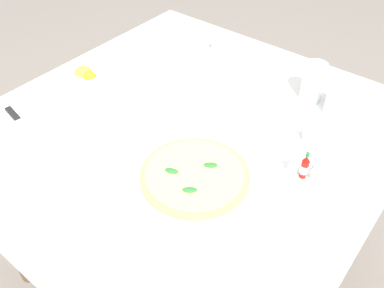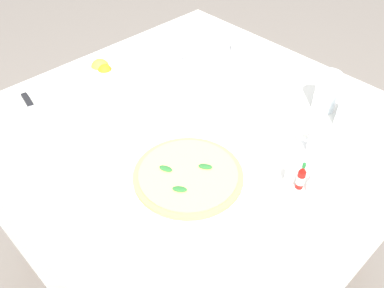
{
  "view_description": "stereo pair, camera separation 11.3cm",
  "coord_description": "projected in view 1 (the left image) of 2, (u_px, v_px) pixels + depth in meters",
  "views": [
    {
      "loc": [
        0.6,
        -0.75,
        1.52
      ],
      "look_at": [
        0.08,
        -0.09,
        0.77
      ],
      "focal_mm": 38.57,
      "sensor_mm": 36.0,
      "label": 1
    },
    {
      "loc": [
        0.69,
        -0.67,
        1.52
      ],
      "look_at": [
        0.08,
        -0.09,
        0.77
      ],
      "focal_mm": 38.57,
      "sensor_mm": 36.0,
      "label": 2
    }
  ],
  "objects": [
    {
      "name": "coffee_cup_far_left",
      "position": [
        153.0,
        60.0,
        1.44
      ],
      "size": [
        0.13,
        0.13,
        0.06
      ],
      "color": "white",
      "rests_on": "dining_table"
    },
    {
      "name": "hot_sauce_bottle",
      "position": [
        305.0,
        167.0,
        1.04
      ],
      "size": [
        0.02,
        0.02,
        0.08
      ],
      "color": "#B7140F",
      "rests_on": "dining_table"
    },
    {
      "name": "dining_table",
      "position": [
        190.0,
        154.0,
        1.32
      ],
      "size": [
        1.12,
        1.12,
        0.75
      ],
      "color": "white",
      "rests_on": "ground_plane"
    },
    {
      "name": "salt_shaker",
      "position": [
        316.0,
        172.0,
        1.04
      ],
      "size": [
        0.03,
        0.03,
        0.06
      ],
      "color": "white",
      "rests_on": "dining_table"
    },
    {
      "name": "coffee_cup_near_right",
      "position": [
        317.0,
        134.0,
        1.14
      ],
      "size": [
        0.13,
        0.13,
        0.07
      ],
      "color": "white",
      "rests_on": "dining_table"
    },
    {
      "name": "water_glass_center_back",
      "position": [
        337.0,
        101.0,
        1.23
      ],
      "size": [
        0.07,
        0.07,
        0.11
      ],
      "color": "white",
      "rests_on": "dining_table"
    },
    {
      "name": "coffee_cup_near_left",
      "position": [
        161.0,
        91.0,
        1.3
      ],
      "size": [
        0.13,
        0.13,
        0.06
      ],
      "color": "white",
      "rests_on": "dining_table"
    },
    {
      "name": "pizza_plate",
      "position": [
        195.0,
        179.0,
        1.05
      ],
      "size": [
        0.35,
        0.35,
        0.02
      ],
      "color": "white",
      "rests_on": "dining_table"
    },
    {
      "name": "pizza",
      "position": [
        195.0,
        175.0,
        1.04
      ],
      "size": [
        0.28,
        0.28,
        0.02
      ],
      "color": "#DBAD60",
      "rests_on": "pizza_plate"
    },
    {
      "name": "water_glass_back_corner",
      "position": [
        313.0,
        84.0,
        1.29
      ],
      "size": [
        0.07,
        0.07,
        0.13
      ],
      "color": "white",
      "rests_on": "dining_table"
    },
    {
      "name": "ground_plane",
      "position": [
        190.0,
        260.0,
        1.73
      ],
      "size": [
        8.0,
        8.0,
        0.0
      ],
      "primitive_type": "plane",
      "color": "slate"
    },
    {
      "name": "napkin_folded",
      "position": [
        21.0,
        125.0,
        1.21
      ],
      "size": [
        0.24,
        0.17,
        0.02
      ],
      "rotation": [
        0.0,
        0.0,
        -0.19
      ],
      "color": "white",
      "rests_on": "dining_table"
    },
    {
      "name": "citrus_bowl",
      "position": [
        89.0,
        80.0,
        1.35
      ],
      "size": [
        0.15,
        0.15,
        0.07
      ],
      "color": "white",
      "rests_on": "dining_table"
    },
    {
      "name": "pepper_shaker",
      "position": [
        292.0,
        167.0,
        1.06
      ],
      "size": [
        0.03,
        0.03,
        0.06
      ],
      "color": "white",
      "rests_on": "dining_table"
    },
    {
      "name": "dinner_knife",
      "position": [
        20.0,
        122.0,
        1.2
      ],
      "size": [
        0.2,
        0.05,
        0.01
      ],
      "rotation": [
        0.0,
        0.0,
        -0.18
      ],
      "color": "silver",
      "rests_on": "napkin_folded"
    },
    {
      "name": "coffee_cup_right_edge",
      "position": [
        222.0,
        46.0,
        1.52
      ],
      "size": [
        0.13,
        0.13,
        0.06
      ],
      "color": "white",
      "rests_on": "dining_table"
    }
  ]
}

